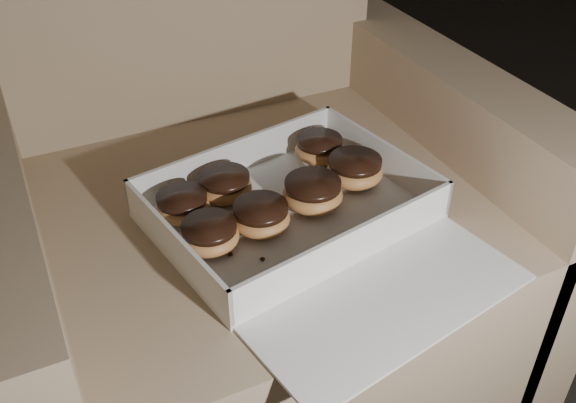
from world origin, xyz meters
The scene contains 13 objects.
floor centered at (0.00, 0.00, 0.00)m, with size 4.50×4.50×0.00m, color black.
armchair centered at (-0.56, -0.05, 0.28)m, with size 0.84×0.71×0.88m.
bakery_box centered at (-0.54, -0.22, 0.41)m, with size 0.44×0.49×0.06m.
donut_a centered at (-0.61, -0.10, 0.42)m, with size 0.08×0.08×0.04m.
donut_b centered at (-0.51, -0.18, 0.42)m, with size 0.09×0.09×0.04m.
donut_c centered at (-0.68, -0.12, 0.42)m, with size 0.08×0.08×0.04m.
donut_d centered at (-0.42, -0.15, 0.42)m, with size 0.09×0.09×0.04m.
donut_e centered at (-0.60, -0.20, 0.42)m, with size 0.08×0.08×0.04m.
donut_f centered at (-0.44, -0.07, 0.42)m, with size 0.08×0.08×0.04m.
donut_g centered at (-0.67, -0.20, 0.42)m, with size 0.08×0.08×0.04m.
crumb_a centered at (-0.65, -0.23, 0.40)m, with size 0.01×0.01×0.00m, color black.
crumb_b centered at (-0.62, -0.26, 0.40)m, with size 0.01×0.01×0.00m, color black.
crumb_c centered at (-0.45, -0.26, 0.40)m, with size 0.01×0.01×0.00m, color black.
Camera 1 is at (-0.86, -0.84, 0.96)m, focal length 40.00 mm.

